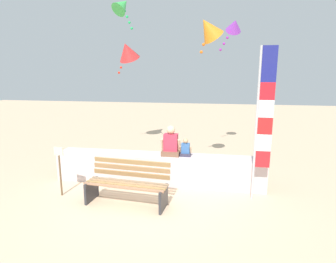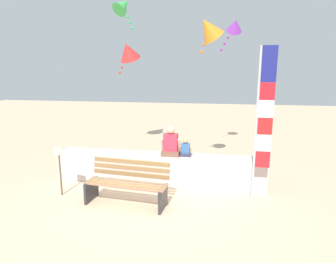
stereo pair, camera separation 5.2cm
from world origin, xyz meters
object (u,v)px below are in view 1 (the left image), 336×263
Objects in this scene: person_child at (185,149)px; kite_purple at (234,26)px; park_bench at (128,184)px; flag_banner at (262,116)px; person_adult at (171,144)px; sign_post at (60,167)px; kite_red at (127,51)px; kite_orange at (208,29)px; kite_green at (123,6)px.

kite_purple is (1.16, 2.77, 3.23)m from person_child.
park_bench is 3.13m from flag_banner.
sign_post is (-2.30, -1.16, -0.33)m from person_adult.
kite_red reaches higher than flag_banner.
person_child reaches higher than park_bench.
kite_red is at bearing 140.85° from kite_orange.
sign_post is (-0.27, -4.24, -2.75)m from kite_red.
park_bench is 1.86× the size of kite_orange.
park_bench is 5.44m from kite_red.
kite_green is at bearing -81.74° from kite_red.
kite_green reaches higher than person_adult.
kite_green reaches higher than kite_orange.
park_bench is 4.20m from kite_orange.
flag_banner is 2.89× the size of sign_post.
sign_post is at bearing 176.19° from park_bench.
kite_red is (-2.83, 2.30, -0.34)m from kite_orange.
kite_purple is (0.71, 2.00, 0.35)m from kite_orange.
kite_red is 5.06m from sign_post.
park_bench is 1.61m from sign_post.
sign_post is (-3.10, -1.93, -3.10)m from kite_orange.
person_adult is 4.44m from kite_purple.
kite_orange is 0.81× the size of kite_red.
kite_purple reaches higher than person_adult.
kite_green is 1.49m from kite_red.
person_adult is 0.63× the size of kite_red.
kite_red reaches higher than person_adult.
person_child is at bearing 23.56° from sign_post.
kite_purple is (2.23, 4.03, 3.70)m from park_bench.
kite_orange is at bearing 53.27° from park_bench.
person_child is at bearing 159.59° from flag_banner.
person_adult is 0.70× the size of kite_purple.
kite_green reaches higher than sign_post.
person_adult is 2.59m from sign_post.
person_child is 3.02m from kite_orange.
kite_purple reaches higher than person_child.
kite_red is at bearing 127.77° from person_child.
kite_green is 1.16× the size of kite_orange.
flag_banner is at bearing -20.41° from person_child.
park_bench is 1.60× the size of kite_green.
person_adult is at bearing -51.52° from kite_green.
kite_red is at bearing 86.29° from sign_post.
kite_orange is at bearing 59.95° from person_child.
kite_red is at bearing 137.51° from flag_banner.
kite_purple is at bearing 61.25° from person_adult.
sign_post is at bearing -134.17° from kite_purple.
sign_post is (-4.30, -0.55, -1.16)m from flag_banner.
park_bench is 1.51× the size of kite_red.
sign_post is at bearing -156.44° from person_child.
kite_orange reaches higher than person_child.
person_child is 4.41m from kite_purple.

